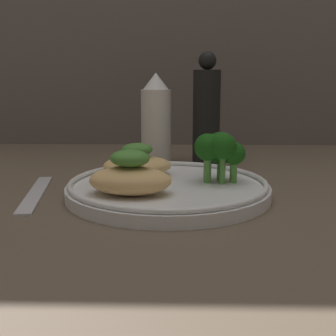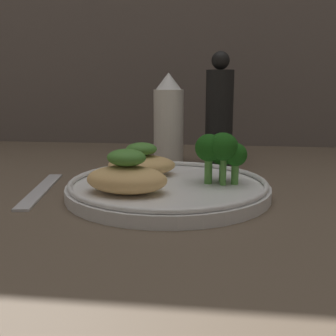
{
  "view_description": "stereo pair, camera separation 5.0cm",
  "coord_description": "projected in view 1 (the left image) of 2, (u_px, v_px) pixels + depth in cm",
  "views": [
    {
      "loc": [
        1.14,
        -48.68,
        13.58
      ],
      "look_at": [
        0.0,
        0.0,
        3.4
      ],
      "focal_mm": 45.0,
      "sensor_mm": 36.0,
      "label": 1
    },
    {
      "loc": [
        6.1,
        -48.31,
        13.58
      ],
      "look_at": [
        0.0,
        0.0,
        3.4
      ],
      "focal_mm": 45.0,
      "sensor_mm": 36.0,
      "label": 2
    }
  ],
  "objects": [
    {
      "name": "pepper_grinder",
      "position": [
        206.0,
        114.0,
        0.68
      ],
      "size": [
        4.41,
        4.41,
        18.05
      ],
      "color": "black",
      "rests_on": "ground_plane"
    },
    {
      "name": "fork",
      "position": [
        36.0,
        193.0,
        0.51
      ],
      "size": [
        4.5,
        16.86,
        0.6
      ],
      "color": "silver",
      "rests_on": "ground_plane"
    },
    {
      "name": "sauce_bottle",
      "position": [
        156.0,
        121.0,
        0.69
      ],
      "size": [
        4.89,
        4.89,
        14.78
      ],
      "color": "white",
      "rests_on": "ground_plane"
    },
    {
      "name": "grilled_meat_front",
      "position": [
        130.0,
        177.0,
        0.46
      ],
      "size": [
        9.52,
        6.96,
        4.9
      ],
      "color": "tan",
      "rests_on": "plate"
    },
    {
      "name": "grilled_meat_middle",
      "position": [
        137.0,
        163.0,
        0.55
      ],
      "size": [
        9.28,
        6.86,
        4.24
      ],
      "color": "tan",
      "rests_on": "plate"
    },
    {
      "name": "broccoli_bunch",
      "position": [
        220.0,
        149.0,
        0.51
      ],
      "size": [
        6.18,
        5.36,
        6.15
      ],
      "color": "#569942",
      "rests_on": "plate"
    },
    {
      "name": "plate",
      "position": [
        168.0,
        188.0,
        0.5
      ],
      "size": [
        24.19,
        24.19,
        2.0
      ],
      "color": "white",
      "rests_on": "ground_plane"
    },
    {
      "name": "ground_plane",
      "position": [
        168.0,
        200.0,
        0.51
      ],
      "size": [
        180.0,
        180.0,
        1.0
      ],
      "primitive_type": "cube",
      "color": "brown"
    }
  ]
}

